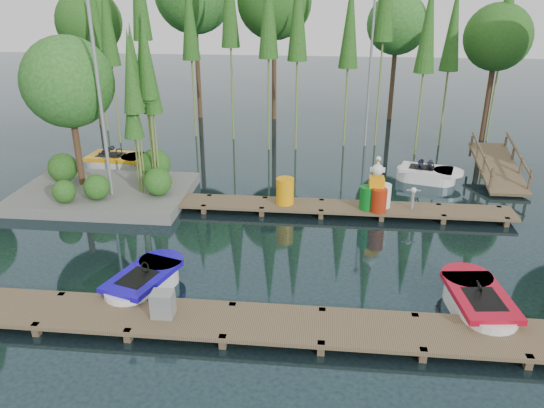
# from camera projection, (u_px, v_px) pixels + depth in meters

# --- Properties ---
(ground_plane) EXTENTS (90.00, 90.00, 0.00)m
(ground_plane) POSITION_uv_depth(u_px,v_px,m) (254.00, 242.00, 16.37)
(ground_plane) COLOR #1D3137
(near_dock) EXTENTS (18.00, 1.50, 0.50)m
(near_dock) POSITION_uv_depth(u_px,v_px,m) (228.00, 322.00, 12.15)
(near_dock) COLOR brown
(near_dock) RESTS_ON ground
(far_dock) EXTENTS (15.00, 1.20, 0.50)m
(far_dock) POSITION_uv_depth(u_px,v_px,m) (292.00, 206.00, 18.48)
(far_dock) COLOR brown
(far_dock) RESTS_ON ground
(island) EXTENTS (6.20, 4.20, 6.75)m
(island) POSITION_uv_depth(u_px,v_px,m) (90.00, 112.00, 18.76)
(island) COLOR slate
(island) RESTS_ON ground
(tree_screen) EXTENTS (34.42, 18.53, 10.31)m
(tree_screen) POSITION_uv_depth(u_px,v_px,m) (239.00, 13.00, 23.92)
(tree_screen) COLOR #4B3220
(tree_screen) RESTS_ON ground
(lamp_island) EXTENTS (0.30, 0.30, 7.25)m
(lamp_island) POSITION_uv_depth(u_px,v_px,m) (98.00, 86.00, 17.54)
(lamp_island) COLOR gray
(lamp_island) RESTS_ON ground
(lamp_rear) EXTENTS (0.30, 0.30, 7.25)m
(lamp_rear) POSITION_uv_depth(u_px,v_px,m) (371.00, 56.00, 24.43)
(lamp_rear) COLOR gray
(lamp_rear) RESTS_ON ground
(ramp) EXTENTS (1.50, 3.94, 1.49)m
(ramp) POSITION_uv_depth(u_px,v_px,m) (498.00, 167.00, 21.25)
(ramp) COLOR brown
(ramp) RESTS_ON ground
(boat_blue) EXTENTS (1.92, 2.85, 0.88)m
(boat_blue) POSITION_uv_depth(u_px,v_px,m) (144.00, 283.00, 13.67)
(boat_blue) COLOR white
(boat_blue) RESTS_ON ground
(boat_red) EXTENTS (1.57, 2.92, 0.94)m
(boat_red) POSITION_uv_depth(u_px,v_px,m) (478.00, 304.00, 12.75)
(boat_red) COLOR white
(boat_red) RESTS_ON ground
(boat_yellow_far) EXTENTS (3.07, 1.58, 1.49)m
(boat_yellow_far) POSITION_uv_depth(u_px,v_px,m) (118.00, 162.00, 22.67)
(boat_yellow_far) COLOR white
(boat_yellow_far) RESTS_ON ground
(boat_white_far) EXTENTS (2.82, 1.84, 1.23)m
(boat_white_far) POSITION_uv_depth(u_px,v_px,m) (427.00, 174.00, 21.33)
(boat_white_far) COLOR white
(boat_white_far) RESTS_ON ground
(utility_cabinet) EXTENTS (0.50, 0.42, 0.61)m
(utility_cabinet) POSITION_uv_depth(u_px,v_px,m) (163.00, 304.00, 12.16)
(utility_cabinet) COLOR gray
(utility_cabinet) RESTS_ON near_dock
(yellow_barrel) EXTENTS (0.61, 0.61, 0.92)m
(yellow_barrel) POSITION_uv_depth(u_px,v_px,m) (285.00, 191.00, 18.30)
(yellow_barrel) COLOR #FFA30D
(yellow_barrel) RESTS_ON far_dock
(drum_cluster) EXTENTS (1.07, 0.98, 1.85)m
(drum_cluster) POSITION_uv_depth(u_px,v_px,m) (377.00, 194.00, 17.83)
(drum_cluster) COLOR #0C6C1B
(drum_cluster) RESTS_ON far_dock
(seagull_post) EXTENTS (0.48, 0.26, 0.76)m
(seagull_post) POSITION_uv_depth(u_px,v_px,m) (413.00, 194.00, 17.86)
(seagull_post) COLOR gray
(seagull_post) RESTS_ON far_dock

